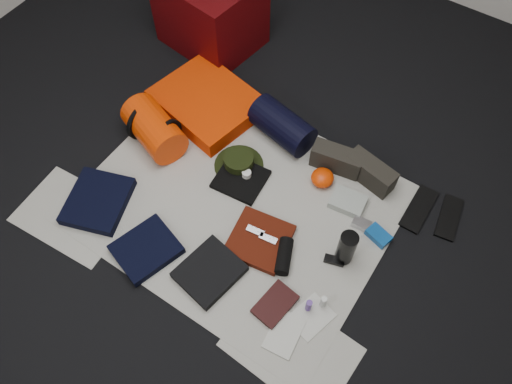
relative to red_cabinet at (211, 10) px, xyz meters
The scene contains 37 objects.
floor 1.32m from the red_cabinet, 48.19° to the right, with size 4.50×4.50×0.02m, color black.
newspaper_mat 1.32m from the red_cabinet, 48.19° to the right, with size 1.60×1.30×0.01m, color silver.
newspaper_sheet_front_left 1.55m from the red_cabinet, 83.73° to the right, with size 0.58×0.40×0.00m, color silver.
newspaper_sheet_front_right 2.13m from the red_cabinet, 44.09° to the right, with size 0.58×0.40×0.00m, color silver.
red_cabinet is the anchor object (origin of this frame).
sleeping_pad 0.64m from the red_cabinet, 57.15° to the right, with size 0.59×0.48×0.11m, color #ED3602.
stuff_sack 0.92m from the red_cabinet, 75.27° to the right, with size 0.22×0.22×0.38m, color red.
sack_strap_left 0.90m from the red_cabinet, 81.51° to the right, with size 0.22×0.22×0.03m, color black.
sack_strap_right 0.95m from the red_cabinet, 69.37° to the right, with size 0.22×0.22×0.03m, color black.
navy_duffel 0.95m from the red_cabinet, 28.40° to the right, with size 0.20×0.20×0.38m, color black.
boonie_brim 1.08m from the red_cabinet, 46.05° to the right, with size 0.28×0.28×0.01m, color black.
boonie_crown 1.07m from the red_cabinet, 46.05° to the right, with size 0.17×0.17×0.07m, color black.
hiking_boot_left 1.29m from the red_cabinet, 21.14° to the right, with size 0.28×0.11×0.14m, color #2B2821.
hiking_boot_right 1.47m from the red_cabinet, 17.44° to the right, with size 0.29×0.11×0.14m, color #2B2821.
flip_flop_left 1.79m from the red_cabinet, 15.00° to the right, with size 0.11×0.30×0.02m, color black.
flip_flop_right 1.93m from the red_cabinet, 12.60° to the right, with size 0.10×0.27×0.02m, color black.
trousers_navy_a 1.42m from the red_cabinet, 80.26° to the right, with size 0.31×0.35×0.05m, color black.
trousers_navy_b 1.61m from the red_cabinet, 66.35° to the right, with size 0.27×0.30×0.05m, color black.
trousers_charcoal 1.71m from the red_cabinet, 54.59° to the right, with size 0.26×0.30×0.05m, color black.
black_tshirt 1.18m from the red_cabinet, 46.35° to the right, with size 0.26×0.25×0.03m, color black.
red_shirt 1.57m from the red_cabinet, 45.06° to the right, with size 0.30×0.30×0.04m, color #4C1408.
orange_stuff_sack 1.34m from the red_cabinet, 26.74° to the right, with size 0.13×0.13×0.08m, color red.
first_aid_pouch 1.53m from the red_cabinet, 25.16° to the right, with size 0.18×0.14×0.05m, color #9BA39A.
water_bottle 1.77m from the red_cabinet, 31.93° to the right, with size 0.09×0.09×0.23m, color black.
speaker 1.69m from the red_cabinet, 41.59° to the right, with size 0.07×0.07×0.19m, color black.
compact_camera 1.67m from the red_cabinet, 25.80° to the right, with size 0.10×0.06×0.04m, color #B4B3B8.
cyan_case 1.77m from the red_cabinet, 24.65° to the right, with size 0.13×0.08×0.04m, color #0F4C95.
toiletry_purple 1.97m from the red_cabinet, 40.46° to the right, with size 0.03×0.03×0.09m, color #4A277F.
toiletry_clear 1.97m from the red_cabinet, 38.31° to the right, with size 0.03×0.03×0.09m, color #B9BDB8.
paperback_book 1.91m from the red_cabinet, 44.93° to the right, with size 0.14×0.21×0.03m, color black.
map_booklet 2.06m from the red_cabinet, 44.59° to the right, with size 0.14×0.21×0.01m, color beige.
map_printout 2.01m from the red_cabinet, 40.40° to the right, with size 0.15×0.20×0.01m, color beige.
sunglasses 1.78m from the red_cabinet, 33.66° to the right, with size 0.10×0.04×0.03m, color black.
key_cluster 1.49m from the red_cabinet, 80.04° to the right, with size 0.06×0.06×0.01m, color #B4B3B8.
tape_roll 1.17m from the red_cabinet, 44.60° to the right, with size 0.05×0.05×0.04m, color silver.
energy_bar_a 1.52m from the red_cabinet, 45.60° to the right, with size 0.10×0.04×0.01m, color #B4B3B8.
energy_bar_b 1.58m from the red_cabinet, 43.51° to the right, with size 0.10×0.04×0.01m, color #B4B3B8.
Camera 1 is at (0.84, -1.08, 2.36)m, focal length 35.00 mm.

